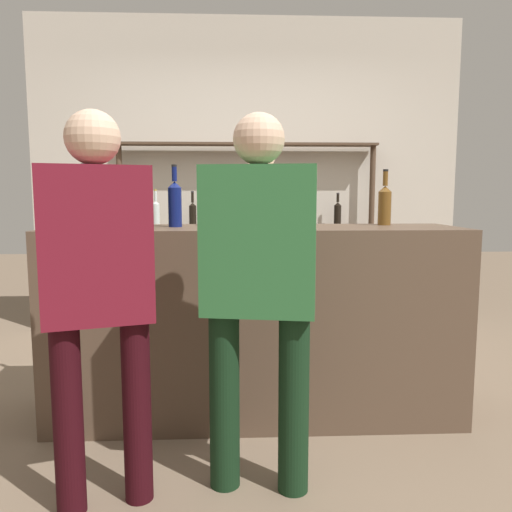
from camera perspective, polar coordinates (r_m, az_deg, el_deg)
name	(u,v)px	position (r m, az deg, el deg)	size (l,w,h in m)	color
ground_plane	(256,413)	(2.99, 0.00, -17.49)	(16.00, 16.00, 0.00)	#7A6651
bar_counter	(256,322)	(2.81, 0.00, -7.56)	(2.23, 0.59, 1.06)	brown
back_wall	(247,177)	(4.62, -1.05, 8.97)	(3.83, 0.12, 2.80)	beige
back_shelf	(248,208)	(4.44, -0.96, 5.56)	(2.28, 0.18, 1.69)	#4C3828
counter_bottle_0	(142,202)	(2.92, -12.89, 6.01)	(0.08, 0.08, 0.34)	black
counter_bottle_1	(175,203)	(2.77, -9.26, 6.03)	(0.07, 0.07, 0.34)	#0F1956
counter_bottle_2	(385,204)	(3.00, 14.49, 5.78)	(0.08, 0.08, 0.32)	brown
counter_bottle_3	(85,203)	(2.98, -18.93, 5.78)	(0.08, 0.08, 0.35)	#0F1956
counter_bottle_4	(264,206)	(2.63, 0.92, 5.78)	(0.08, 0.08, 0.32)	black
ice_bucket	(125,207)	(2.73, -14.76, 5.45)	(0.23, 0.23, 0.22)	black
cork_jar	(221,212)	(2.84, -4.08, 5.01)	(0.12, 0.12, 0.16)	silver
customer_center	(259,278)	(2.02, 0.33, -2.51)	(0.48, 0.27, 1.56)	black
customer_left	(98,281)	(1.99, -17.60, -2.75)	(0.44, 0.29, 1.55)	black
server_behind_counter	(261,237)	(3.54, 0.52, 2.21)	(0.48, 0.25, 1.62)	#575347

